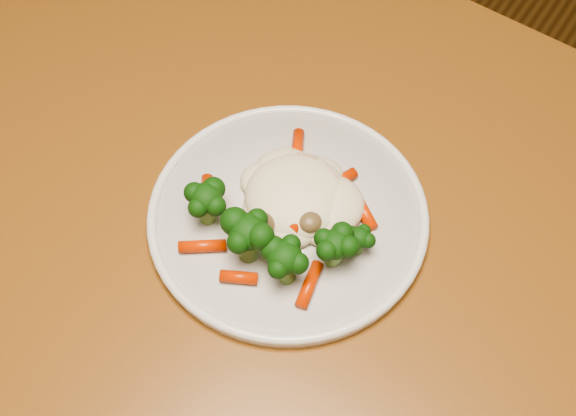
% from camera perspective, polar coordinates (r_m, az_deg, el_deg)
% --- Properties ---
extents(dining_table, '(1.29, 0.90, 0.75)m').
position_cam_1_polar(dining_table, '(0.77, 5.49, -9.50)').
color(dining_table, brown).
rests_on(dining_table, ground).
extents(plate, '(0.28, 0.28, 0.01)m').
position_cam_1_polar(plate, '(0.72, 0.00, -0.64)').
color(plate, silver).
rests_on(plate, dining_table).
extents(meal, '(0.19, 0.19, 0.05)m').
position_cam_1_polar(meal, '(0.68, -0.27, -0.46)').
color(meal, '#F1E7C1').
rests_on(meal, plate).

